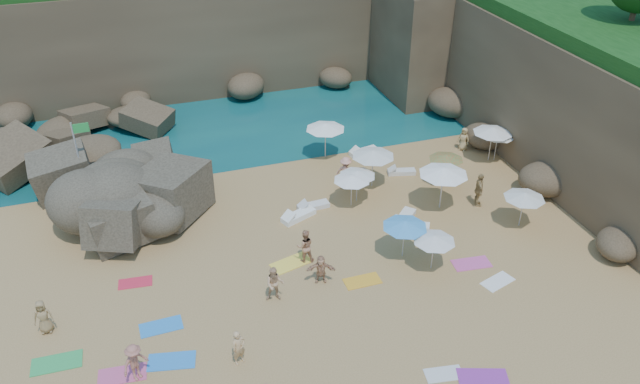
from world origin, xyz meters
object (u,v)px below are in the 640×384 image
object	(u,v)px
lounger_0	(313,206)
person_stand_4	(464,139)
person_stand_0	(239,348)
parasol_2	(352,178)
parasol_0	(325,126)
person_stand_3	(479,190)
person_stand_5	(148,194)
parasol_1	(373,153)
flag_pole	(80,150)
rock_outcrop	(135,211)
person_stand_1	(305,246)
person_stand_2	(346,172)

from	to	relation	value
lounger_0	person_stand_4	xyz separation A→B (m)	(11.08, 3.49, 0.62)
lounger_0	person_stand_0	world-z (taller)	person_stand_0
parasol_2	parasol_0	bearing A→B (deg)	85.73
person_stand_3	person_stand_4	size ratio (longest dim) A/B	1.28
lounger_0	parasol_0	bearing A→B (deg)	60.96
parasol_2	person_stand_3	bearing A→B (deg)	-17.95
person_stand_5	person_stand_3	bearing A→B (deg)	-35.63
parasol_1	person_stand_0	size ratio (longest dim) A/B	1.56
flag_pole	lounger_0	bearing A→B (deg)	-23.57
rock_outcrop	lounger_0	size ratio (longest dim) A/B	5.06
parasol_1	parasol_0	bearing A→B (deg)	109.10
person_stand_3	person_stand_5	distance (m)	17.88
rock_outcrop	person_stand_0	world-z (taller)	rock_outcrop
parasol_0	person_stand_0	distance (m)	17.25
person_stand_0	person_stand_1	distance (m)	6.87
rock_outcrop	person_stand_1	distance (m)	10.24
person_stand_1	parasol_2	bearing A→B (deg)	-125.66
person_stand_3	person_stand_4	bearing A→B (deg)	-2.00
rock_outcrop	person_stand_4	world-z (taller)	rock_outcrop
parasol_0	person_stand_5	bearing A→B (deg)	-167.23
rock_outcrop	lounger_0	bearing A→B (deg)	-16.29
person_stand_3	person_stand_5	xyz separation A→B (m)	(-17.06, 5.34, -0.07)
flag_pole	person_stand_2	size ratio (longest dim) A/B	2.48
rock_outcrop	person_stand_2	bearing A→B (deg)	-5.18
person_stand_0	person_stand_3	world-z (taller)	person_stand_3
parasol_1	lounger_0	world-z (taller)	parasol_1
person_stand_3	rock_outcrop	bearing A→B (deg)	94.10
person_stand_1	person_stand_4	size ratio (longest dim) A/B	1.15
person_stand_2	person_stand_3	xyz separation A→B (m)	(6.16, -4.13, 0.04)
parasol_1	person_stand_3	distance (m)	6.09
person_stand_0	person_stand_4	world-z (taller)	person_stand_0
person_stand_0	person_stand_2	size ratio (longest dim) A/B	0.84
person_stand_4	person_stand_5	world-z (taller)	person_stand_5
person_stand_2	person_stand_3	distance (m)	7.42
person_stand_5	parasol_2	bearing A→B (deg)	-35.27
parasol_1	parasol_2	world-z (taller)	parasol_1
flag_pole	person_stand_2	xyz separation A→B (m)	(13.97, -3.38, -2.00)
rock_outcrop	person_stand_5	size ratio (longest dim) A/B	4.87
parasol_0	lounger_0	size ratio (longest dim) A/B	1.41
person_stand_4	person_stand_5	size ratio (longest dim) A/B	0.84
parasol_1	person_stand_1	size ratio (longest dim) A/B	1.40
rock_outcrop	person_stand_5	distance (m)	1.21
rock_outcrop	person_stand_2	xyz separation A→B (m)	(11.70, -1.06, 0.93)
rock_outcrop	flag_pole	size ratio (longest dim) A/B	1.91
parasol_2	person_stand_4	world-z (taller)	parasol_2
parasol_1	person_stand_5	world-z (taller)	parasol_1
person_stand_0	person_stand_1	bearing A→B (deg)	29.78
rock_outcrop	flag_pole	xyz separation A→B (m)	(-2.27, 2.32, 2.93)
person_stand_5	parasol_1	bearing A→B (deg)	-25.88
parasol_0	person_stand_2	size ratio (longest dim) A/B	1.31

